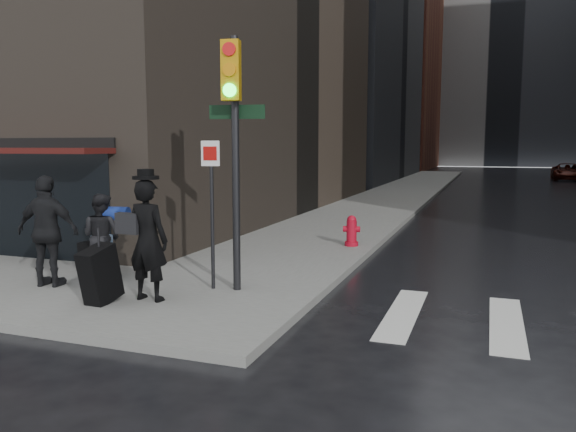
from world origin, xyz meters
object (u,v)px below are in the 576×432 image
(man_jeans, at_px, (102,236))
(fire_hydrant, at_px, (352,232))
(traffic_light, at_px, (232,129))
(man_overcoat, at_px, (138,245))
(man_greycoat, at_px, (48,231))
(parked_car_6, at_px, (568,172))

(man_jeans, relative_size, fire_hydrant, 2.09)
(man_jeans, height_order, traffic_light, traffic_light)
(man_overcoat, relative_size, man_jeans, 1.35)
(man_jeans, xyz_separation_m, traffic_light, (2.87, -0.03, 2.05))
(man_overcoat, bearing_deg, traffic_light, -134.63)
(man_greycoat, xyz_separation_m, traffic_light, (3.38, 0.84, 1.86))
(man_overcoat, distance_m, man_jeans, 2.02)
(traffic_light, relative_size, fire_hydrant, 5.58)
(man_overcoat, xyz_separation_m, fire_hydrant, (2.15, 6.36, -0.59))
(fire_hydrant, bearing_deg, traffic_light, -100.06)
(parked_car_6, bearing_deg, traffic_light, -102.13)
(traffic_light, bearing_deg, man_overcoat, -148.28)
(man_jeans, distance_m, traffic_light, 3.53)
(traffic_light, bearing_deg, fire_hydrant, 69.07)
(man_greycoat, relative_size, parked_car_6, 0.42)
(fire_hydrant, distance_m, parked_car_6, 37.00)
(man_greycoat, relative_size, traffic_light, 0.46)
(man_greycoat, height_order, traffic_light, traffic_light)
(fire_hydrant, bearing_deg, man_overcoat, -108.69)
(man_jeans, bearing_deg, fire_hydrant, -125.89)
(fire_hydrant, height_order, parked_car_6, parked_car_6)
(traffic_light, height_order, parked_car_6, traffic_light)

